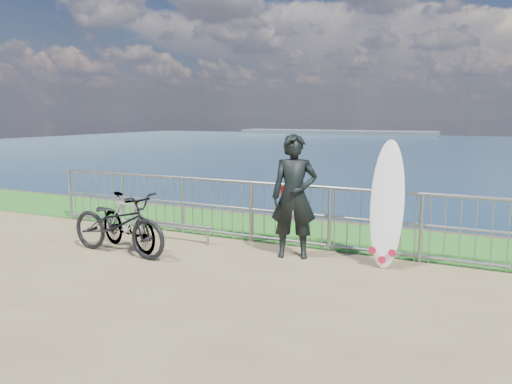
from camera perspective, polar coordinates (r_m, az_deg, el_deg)
The scene contains 8 objects.
grass_strip at distance 10.04m, azimuth 4.79°, elevation -4.47°, with size 120.00×120.00×0.00m, color #1F681C.
seascape at distance 161.13m, azimuth 9.02°, elevation 6.55°, with size 260.00×260.00×5.00m.
railing at distance 8.92m, azimuth 2.40°, elevation -2.40°, with size 10.06×0.10×1.13m.
surfer at distance 8.09m, azimuth 4.39°, elevation -0.52°, with size 0.73×0.48×2.01m, color black.
surfboard at distance 7.86m, azimuth 14.71°, elevation -1.85°, with size 0.54×0.49×1.96m.
bicycle_near at distance 8.63m, azimuth -15.48°, elevation -3.48°, with size 0.70×2.00×1.05m, color black.
bicycle_far at distance 8.90m, azimuth -14.46°, elevation -3.30°, with size 0.46×1.63×0.98m, color black.
bike_rack at distance 9.35m, azimuth -9.39°, elevation -3.82°, with size 1.67×0.05×0.35m.
Camera 1 is at (3.52, -6.41, 2.33)m, focal length 35.00 mm.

